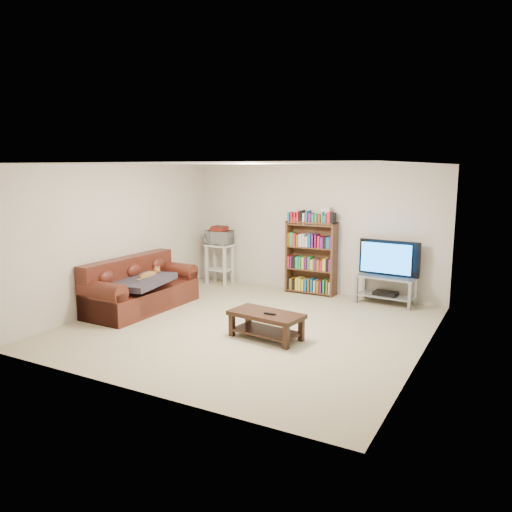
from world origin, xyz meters
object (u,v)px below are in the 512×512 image
Objects in this scene: coffee_table at (266,320)px; tv_stand at (386,285)px; bookshelf at (311,257)px; sofa at (139,291)px.

tv_stand is at bearing 75.57° from coffee_table.
sofa is at bearing -132.84° from bookshelf.
tv_stand is (1.01, 2.58, 0.08)m from coffee_table.
tv_stand is 0.75× the size of bookshelf.
sofa is 3.20m from bookshelf.
tv_stand is at bearing -3.19° from bookshelf.
coffee_table is (2.58, -0.31, -0.05)m from sofa.
coffee_table is 2.72m from bookshelf.
sofa is 1.99× the size of tv_stand.
bookshelf reaches higher than sofa.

